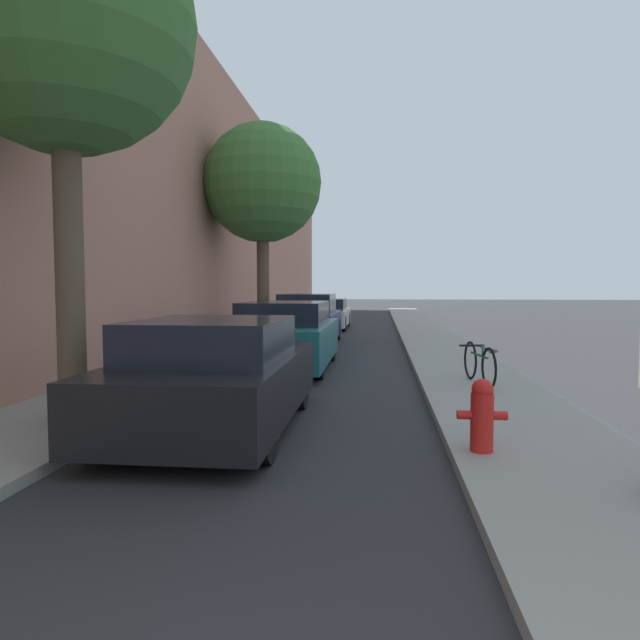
# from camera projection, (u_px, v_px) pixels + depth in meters

# --- Properties ---
(ground_plane) EXTENTS (120.00, 120.00, 0.00)m
(ground_plane) POSITION_uv_depth(u_px,v_px,m) (338.00, 348.00, 15.99)
(ground_plane) COLOR #28282B
(sidewalk_left) EXTENTS (2.00, 52.00, 0.12)m
(sidewalk_left) POSITION_uv_depth(u_px,v_px,m) (239.00, 344.00, 16.29)
(sidewalk_left) COLOR gray
(sidewalk_left) RESTS_ON ground
(sidewalk_right) EXTENTS (2.00, 52.00, 0.12)m
(sidewalk_right) POSITION_uv_depth(u_px,v_px,m) (440.00, 347.00, 15.68)
(sidewalk_right) COLOR gray
(sidewalk_right) RESTS_ON ground
(building_facade_left) EXTENTS (0.70, 52.00, 8.85)m
(building_facade_left) POSITION_uv_depth(u_px,v_px,m) (193.00, 195.00, 16.17)
(building_facade_left) COLOR tan
(building_facade_left) RESTS_ON ground
(parked_car_black) EXTENTS (1.90, 4.01, 1.37)m
(parked_car_black) POSITION_uv_depth(u_px,v_px,m) (216.00, 376.00, 6.79)
(parked_car_black) COLOR black
(parked_car_black) RESTS_ON ground
(parked_car_teal) EXTENTS (1.89, 4.32, 1.44)m
(parked_car_teal) POSITION_uv_depth(u_px,v_px,m) (286.00, 337.00, 11.87)
(parked_car_teal) COLOR black
(parked_car_teal) RESTS_ON ground
(parked_car_navy) EXTENTS (1.77, 4.31, 1.53)m
(parked_car_navy) POSITION_uv_depth(u_px,v_px,m) (308.00, 320.00, 17.02)
(parked_car_navy) COLOR black
(parked_car_navy) RESTS_ON ground
(parked_car_white) EXTENTS (1.71, 4.54, 1.25)m
(parked_car_white) POSITION_uv_depth(u_px,v_px,m) (327.00, 314.00, 23.08)
(parked_car_white) COLOR black
(parked_car_white) RESTS_ON ground
(street_tree_near) EXTENTS (3.14, 3.14, 6.38)m
(street_tree_near) POSITION_uv_depth(u_px,v_px,m) (63.00, 23.00, 6.59)
(street_tree_near) COLOR brown
(street_tree_near) RESTS_ON sidewalk_left
(street_tree_far) EXTENTS (3.57, 3.57, 6.54)m
(street_tree_far) POSITION_uv_depth(u_px,v_px,m) (262.00, 184.00, 16.72)
(street_tree_far) COLOR brown
(street_tree_far) RESTS_ON sidewalk_left
(fire_hydrant) EXTENTS (0.49, 0.23, 0.73)m
(fire_hydrant) POSITION_uv_depth(u_px,v_px,m) (482.00, 414.00, 5.51)
(fire_hydrant) COLOR red
(fire_hydrant) RESTS_ON sidewalk_right
(bicycle) EXTENTS (0.44, 1.64, 0.67)m
(bicycle) POSITION_uv_depth(u_px,v_px,m) (479.00, 363.00, 9.34)
(bicycle) COLOR black
(bicycle) RESTS_ON sidewalk_right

